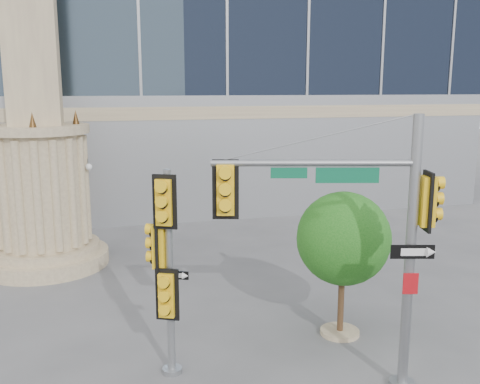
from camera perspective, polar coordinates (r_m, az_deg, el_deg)
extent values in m
plane|color=#545456|center=(13.18, 4.80, -17.88)|extent=(120.00, 120.00, 0.00)
cylinder|color=#9D876A|center=(20.86, -19.91, -6.66)|extent=(4.40, 4.40, 0.50)
cylinder|color=#9D876A|center=(20.74, -19.98, -5.61)|extent=(3.80, 3.80, 0.30)
cylinder|color=#9D876A|center=(20.26, -20.39, 0.23)|extent=(3.00, 3.00, 4.00)
cylinder|color=#9D876A|center=(19.99, -20.80, 6.30)|extent=(3.50, 3.50, 0.30)
cone|color=#472D14|center=(19.87, -17.12, 7.66)|extent=(0.24, 0.24, 0.50)
cylinder|color=slate|center=(12.83, 16.88, -18.93)|extent=(0.55, 0.55, 0.12)
cylinder|color=slate|center=(11.68, 17.68, -6.59)|extent=(0.22, 0.22, 5.87)
cylinder|color=slate|center=(10.79, 7.84, 3.08)|extent=(4.01, 1.17, 0.14)
cube|color=#0A5C3B|center=(10.92, 11.38, 1.76)|extent=(1.24, 0.36, 0.31)
cube|color=yellow|center=(10.77, -1.55, 0.27)|extent=(0.59, 0.40, 1.22)
cube|color=yellow|center=(11.48, 19.33, -0.93)|extent=(0.40, 0.59, 1.22)
cube|color=black|center=(11.51, 17.93, -6.09)|extent=(0.88, 0.26, 0.29)
cube|color=#B51017|center=(11.73, 17.73, -9.29)|extent=(0.31, 0.11, 0.45)
cylinder|color=slate|center=(12.91, -7.25, -18.32)|extent=(0.45, 0.45, 0.11)
cylinder|color=slate|center=(11.95, -7.52, -8.75)|extent=(0.17, 0.17, 4.67)
cube|color=yellow|center=(11.30, -8.03, -1.05)|extent=(0.58, 0.45, 1.17)
cube|color=yellow|center=(11.81, -8.56, -5.69)|extent=(0.45, 0.58, 1.17)
cube|color=yellow|center=(11.90, -7.76, -10.77)|extent=(0.58, 0.45, 1.17)
cube|color=black|center=(11.79, -6.89, -8.78)|extent=(0.54, 0.26, 0.19)
cylinder|color=#9D876A|center=(14.75, 10.59, -14.46)|extent=(1.02, 1.02, 0.11)
cylinder|color=#382314|center=(14.37, 10.73, -10.98)|extent=(0.16, 0.16, 2.04)
sphere|color=#155413|center=(13.85, 10.97, -4.87)|extent=(2.39, 2.39, 2.39)
sphere|color=#155413|center=(14.41, 12.27, -5.71)|extent=(1.48, 1.48, 1.48)
sphere|color=#155413|center=(13.52, 9.92, -6.49)|extent=(1.25, 1.25, 1.25)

